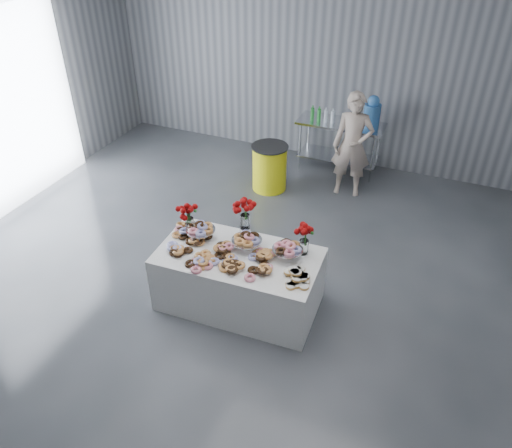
{
  "coord_description": "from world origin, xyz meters",
  "views": [
    {
      "loc": [
        2.29,
        -3.92,
        4.33
      ],
      "look_at": [
        0.36,
        0.61,
        0.95
      ],
      "focal_mm": 35.0,
      "sensor_mm": 36.0,
      "label": 1
    }
  ],
  "objects_px": {
    "water_jug": "(372,113)",
    "trash_barrel": "(270,167)",
    "person": "(352,145)",
    "prep_table": "(340,137)",
    "display_table": "(239,279)"
  },
  "relations": [
    {
      "from": "water_jug",
      "to": "person",
      "type": "distance_m",
      "value": 0.8
    },
    {
      "from": "display_table",
      "to": "trash_barrel",
      "type": "distance_m",
      "value": 2.86
    },
    {
      "from": "water_jug",
      "to": "trash_barrel",
      "type": "xyz_separation_m",
      "value": [
        -1.38,
        -1.12,
        -0.76
      ]
    },
    {
      "from": "person",
      "to": "prep_table",
      "type": "bearing_deg",
      "value": 108.66
    },
    {
      "from": "prep_table",
      "to": "water_jug",
      "type": "relative_size",
      "value": 2.71
    },
    {
      "from": "display_table",
      "to": "water_jug",
      "type": "relative_size",
      "value": 3.43
    },
    {
      "from": "water_jug",
      "to": "person",
      "type": "bearing_deg",
      "value": -99.18
    },
    {
      "from": "display_table",
      "to": "person",
      "type": "relative_size",
      "value": 1.1
    },
    {
      "from": "display_table",
      "to": "water_jug",
      "type": "height_order",
      "value": "water_jug"
    },
    {
      "from": "display_table",
      "to": "trash_barrel",
      "type": "height_order",
      "value": "trash_barrel"
    },
    {
      "from": "display_table",
      "to": "person",
      "type": "bearing_deg",
      "value": 80.04
    },
    {
      "from": "prep_table",
      "to": "water_jug",
      "type": "bearing_deg",
      "value": -0.0
    },
    {
      "from": "person",
      "to": "trash_barrel",
      "type": "bearing_deg",
      "value": -171.62
    },
    {
      "from": "display_table",
      "to": "person",
      "type": "xyz_separation_m",
      "value": [
        0.55,
        3.16,
        0.49
      ]
    },
    {
      "from": "water_jug",
      "to": "prep_table",
      "type": "bearing_deg",
      "value": 180.0
    }
  ]
}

